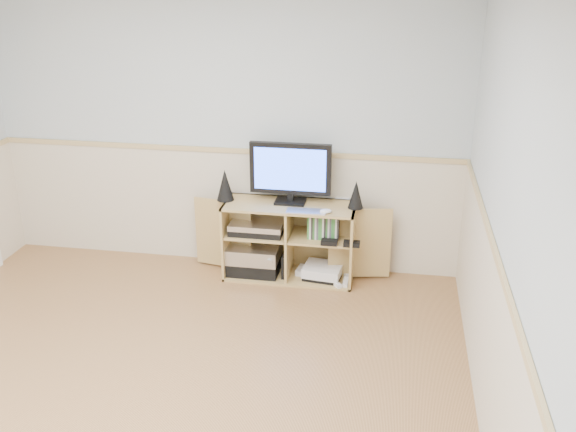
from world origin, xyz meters
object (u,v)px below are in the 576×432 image
(keyboard, at_px, (306,211))
(game_consoles, at_px, (322,272))
(media_cabinet, at_px, (290,238))
(monitor, at_px, (290,171))

(keyboard, bearing_deg, game_consoles, 44.91)
(media_cabinet, relative_size, game_consoles, 3.67)
(monitor, bearing_deg, game_consoles, -12.31)
(monitor, bearing_deg, keyboard, -49.83)
(monitor, relative_size, keyboard, 2.12)
(monitor, distance_m, keyboard, 0.36)
(media_cabinet, height_order, keyboard, keyboard)
(media_cabinet, height_order, monitor, monitor)
(game_consoles, bearing_deg, media_cabinet, 167.24)
(media_cabinet, xyz_separation_m, game_consoles, (0.28, -0.06, -0.26))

